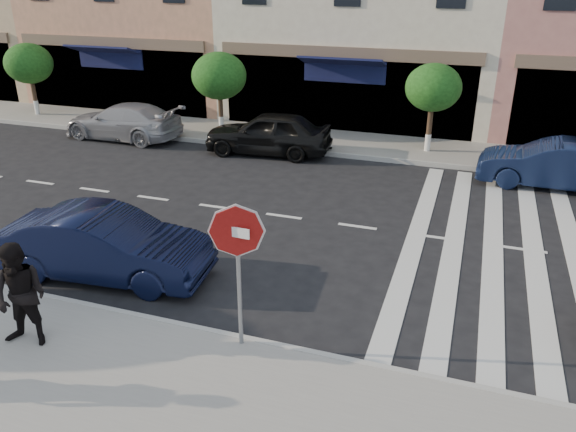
# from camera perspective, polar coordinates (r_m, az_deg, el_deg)

# --- Properties ---
(ground) EXTENTS (120.00, 120.00, 0.00)m
(ground) POSITION_cam_1_polar(r_m,az_deg,el_deg) (11.69, -6.99, -7.52)
(ground) COLOR black
(ground) RESTS_ON ground
(sidewalk_near) EXTENTS (60.00, 4.50, 0.15)m
(sidewalk_near) POSITION_cam_1_polar(r_m,az_deg,el_deg) (9.10, -17.72, -18.50)
(sidewalk_near) COLOR gray
(sidewalk_near) RESTS_ON ground
(sidewalk_far) EXTENTS (60.00, 3.00, 0.15)m
(sidewalk_far) POSITION_cam_1_polar(r_m,az_deg,el_deg) (21.28, 5.88, 7.36)
(sidewalk_far) COLOR gray
(sidewalk_far) RESTS_ON ground
(street_tree_wa) EXTENTS (2.00, 2.00, 3.05)m
(street_tree_wa) POSITION_cam_1_polar(r_m,az_deg,el_deg) (27.33, -24.84, 13.86)
(street_tree_wa) COLOR #473323
(street_tree_wa) RESTS_ON sidewalk_far
(street_tree_wb) EXTENTS (2.10, 2.10, 3.06)m
(street_tree_wb) POSITION_cam_1_polar(r_m,az_deg,el_deg) (22.22, -7.01, 13.92)
(street_tree_wb) COLOR #473323
(street_tree_wb) RESTS_ON sidewalk_far
(street_tree_c) EXTENTS (1.90, 1.90, 3.04)m
(street_tree_c) POSITION_cam_1_polar(r_m,az_deg,el_deg) (20.12, 14.55, 12.48)
(street_tree_c) COLOR #473323
(street_tree_c) RESTS_ON sidewalk_far
(stop_sign) EXTENTS (0.92, 0.12, 2.59)m
(stop_sign) POSITION_cam_1_polar(r_m,az_deg,el_deg) (8.93, -5.19, -3.01)
(stop_sign) COLOR gray
(stop_sign) RESTS_ON sidewalk_near
(walker) EXTENTS (1.00, 0.83, 1.87)m
(walker) POSITION_cam_1_polar(r_m,az_deg,el_deg) (10.36, -25.50, -7.34)
(walker) COLOR black
(walker) RESTS_ON sidewalk_near
(car_near_mid) EXTENTS (4.57, 1.98, 1.46)m
(car_near_mid) POSITION_cam_1_polar(r_m,az_deg,el_deg) (12.40, -18.05, -2.81)
(car_near_mid) COLOR black
(car_near_mid) RESTS_ON ground
(car_far_left) EXTENTS (4.77, 2.09, 1.36)m
(car_far_left) POSITION_cam_1_polar(r_m,az_deg,el_deg) (22.80, -16.42, 9.21)
(car_far_left) COLOR #98979C
(car_far_left) RESTS_ON ground
(car_far_mid) EXTENTS (4.57, 2.15, 1.51)m
(car_far_mid) POSITION_cam_1_polar(r_m,az_deg,el_deg) (20.01, -2.03, 8.43)
(car_far_mid) COLOR black
(car_far_mid) RESTS_ON ground
(car_far_right) EXTENTS (4.42, 1.67, 1.44)m
(car_far_right) POSITION_cam_1_polar(r_m,az_deg,el_deg) (18.56, 25.48, 4.76)
(car_far_right) COLOR black
(car_far_right) RESTS_ON ground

